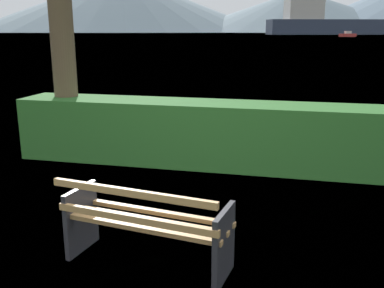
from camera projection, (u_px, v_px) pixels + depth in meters
name	position (u px, v px, depth m)	size (l,w,h in m)	color
ground_plane	(150.00, 262.00, 4.25)	(1400.00, 1400.00, 0.00)	#4C6B33
water_surface	(296.00, 34.00, 293.29)	(620.00, 620.00, 0.00)	#6B8EA3
park_bench	(146.00, 225.00, 4.09)	(1.66, 0.80, 0.87)	tan
hedge_row	(213.00, 134.00, 7.23)	(6.66, 0.90, 1.05)	#2D6B28
cargo_ship_large	(348.00, 22.00, 233.18)	(101.03, 44.32, 24.06)	#2D384C
tender_far	(348.00, 35.00, 151.55)	(6.04, 4.22, 2.01)	#B2332D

